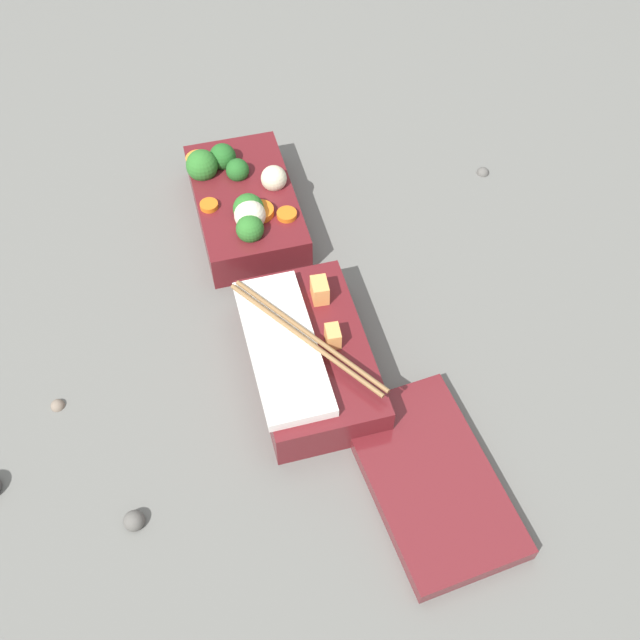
{
  "coord_description": "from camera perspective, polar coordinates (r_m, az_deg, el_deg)",
  "views": [
    {
      "loc": [
        0.58,
        -0.11,
        0.69
      ],
      "look_at": [
        0.11,
        0.02,
        0.05
      ],
      "focal_mm": 42.0,
      "sensor_mm": 36.0,
      "label": 1
    }
  ],
  "objects": [
    {
      "name": "bento_tray_vegetable",
      "position": [
        0.96,
        -5.81,
        8.9
      ],
      "size": [
        0.21,
        0.12,
        0.08
      ],
      "color": "maroon",
      "rests_on": "ground_plane"
    },
    {
      "name": "bento_tray_rice",
      "position": [
        0.8,
        -1.22,
        -2.68
      ],
      "size": [
        0.21,
        0.13,
        0.07
      ],
      "color": "maroon",
      "rests_on": "ground_plane"
    },
    {
      "name": "ground_plane",
      "position": [
        0.91,
        -2.92,
        3.27
      ],
      "size": [
        3.0,
        3.0,
        0.0
      ],
      "primitive_type": "plane",
      "color": "slate"
    },
    {
      "name": "pebble_0",
      "position": [
        0.85,
        -19.4,
        -6.07
      ],
      "size": [
        0.02,
        0.02,
        0.02
      ],
      "primitive_type": "sphere",
      "color": "#7A6B5B",
      "rests_on": "ground_plane"
    },
    {
      "name": "pebble_3",
      "position": [
        1.06,
        12.33,
        11.05
      ],
      "size": [
        0.02,
        0.02,
        0.02
      ],
      "primitive_type": "sphere",
      "color": "#595651",
      "rests_on": "ground_plane"
    },
    {
      "name": "pebble_1",
      "position": [
        0.76,
        -13.97,
        -14.62
      ],
      "size": [
        0.02,
        0.02,
        0.02
      ],
      "primitive_type": "sphere",
      "color": "#595651",
      "rests_on": "ground_plane"
    },
    {
      "name": "bento_lid",
      "position": [
        0.76,
        8.41,
        -11.89
      ],
      "size": [
        0.22,
        0.14,
        0.02
      ],
      "primitive_type": "cube",
      "rotation": [
        0.0,
        0.0,
        0.1
      ],
      "color": "maroon",
      "rests_on": "ground_plane"
    }
  ]
}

